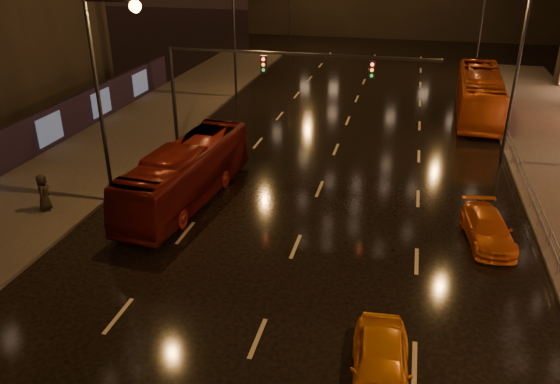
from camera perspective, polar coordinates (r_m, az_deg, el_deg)
name	(u,v)px	position (r m, az deg, el deg)	size (l,w,h in m)	color
ground	(331,161)	(32.08, 5.35, 3.23)	(140.00, 140.00, 0.00)	black
sidewalk_left	(77,171)	(32.35, -20.47, 2.03)	(7.00, 70.00, 0.15)	#38332D
traffic_signal	(246,76)	(31.71, -3.58, 12.01)	(15.31, 0.32, 6.20)	black
railing_right	(525,176)	(30.29, 24.26, 1.51)	(0.05, 56.00, 1.00)	#99999E
bus_red	(186,173)	(26.99, -9.76, 1.94)	(2.41, 10.32, 2.87)	#540F0C
bus_curb	(479,94)	(42.37, 20.10, 9.59)	(2.78, 11.89, 3.31)	#A63F10
taxi_near	(381,366)	(16.64, 10.49, -17.46)	(1.70, 4.23, 1.44)	orange
taxi_far	(488,229)	(24.87, 20.89, -3.62)	(1.73, 4.25, 1.23)	#D05A13
pedestrian_c	(43,192)	(27.82, -23.49, -0.04)	(0.87, 0.57, 1.78)	black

